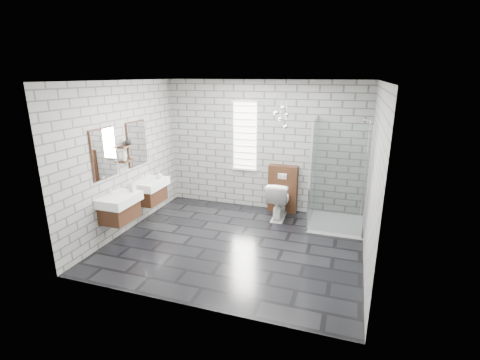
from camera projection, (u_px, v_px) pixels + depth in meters
The scene contains 20 objects.
floor at pixel (235, 243), 6.01m from camera, with size 4.20×3.60×0.02m, color black.
ceiling at pixel (235, 80), 5.22m from camera, with size 4.20×3.60×0.02m, color white.
wall_back at pixel (263, 146), 7.26m from camera, with size 4.20×0.02×2.70m, color gray.
wall_front at pixel (184, 206), 3.97m from camera, with size 4.20×0.02×2.70m, color gray.
wall_left at pixel (125, 158), 6.25m from camera, with size 0.02×3.60×2.70m, color gray.
wall_right at pixel (374, 179), 4.98m from camera, with size 0.02×3.60×2.70m, color gray.
vanity_left at pixel (118, 200), 5.86m from camera, with size 0.47×0.70×1.57m.
vanity_right at pixel (148, 185), 6.70m from camera, with size 0.47×0.70×1.57m.
shelf_lower at pixel (127, 161), 6.19m from camera, with size 0.14×0.30×0.03m, color #412414.
shelf_upper at pixel (125, 146), 6.12m from camera, with size 0.14×0.30×0.03m, color #412414.
window at pixel (245, 136), 7.30m from camera, with size 0.56×0.05×1.48m.
cistern_panel at pixel (283, 189), 7.27m from camera, with size 0.60×0.20×1.00m, color #412414.
flush_plate at pixel (282, 176), 7.09m from camera, with size 0.18×0.01×0.12m, color silver.
shower_enclosure at pixel (332, 202), 6.49m from camera, with size 1.00×1.00×2.03m.
pendant_cluster at pixel (283, 116), 6.52m from camera, with size 0.28×0.26×0.89m.
toilet at pixel (279, 200), 6.97m from camera, with size 0.43×0.75×0.76m, color white.
soap_bottle_a at pixel (132, 186), 5.99m from camera, with size 0.09×0.10×0.21m, color #B2B2B2.
soap_bottle_b at pixel (159, 175), 6.73m from camera, with size 0.12×0.12×0.15m, color #B2B2B2.
soap_bottle_c at pixel (124, 155), 6.08m from camera, with size 0.08×0.08×0.21m, color #B2B2B2.
vase at pixel (128, 141), 6.15m from camera, with size 0.12×0.12×0.13m, color #B2B2B2.
Camera 1 is at (1.78, -5.13, 2.79)m, focal length 26.00 mm.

